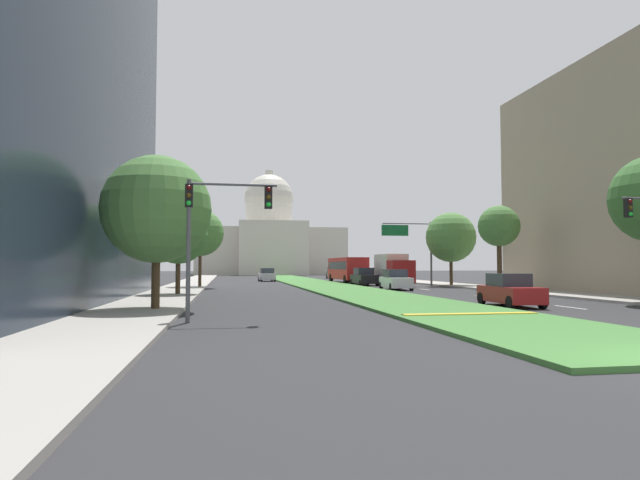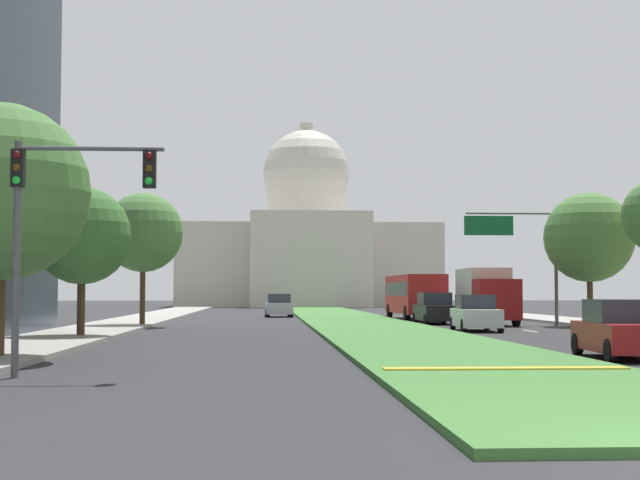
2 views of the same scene
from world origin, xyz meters
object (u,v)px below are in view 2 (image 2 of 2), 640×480
(overhead_guide_sign, at_px, (522,243))
(sedan_far_horizon, at_px, (279,306))
(street_tree_right_far, at_px, (589,238))
(capitol_building, at_px, (307,249))
(street_tree_left_far, at_px, (143,233))
(street_tree_left_mid, at_px, (82,236))
(sedan_distant, at_px, (435,309))
(city_bus, at_px, (414,293))
(traffic_light_near_left, at_px, (56,205))
(sedan_lead_stopped, at_px, (621,331))
(sedan_midblock, at_px, (475,314))
(sedan_very_far, at_px, (405,303))
(box_truck_delivery, at_px, (486,295))
(street_tree_left_near, at_px, (0,192))

(overhead_guide_sign, relative_size, sedan_far_horizon, 1.54)
(street_tree_right_far, relative_size, sedan_far_horizon, 1.73)
(capitol_building, height_order, street_tree_left_far, capitol_building)
(street_tree_left_mid, xyz_separation_m, street_tree_right_far, (24.94, 12.10, 0.71))
(sedan_distant, bearing_deg, street_tree_left_mid, -137.01)
(overhead_guide_sign, height_order, city_bus, overhead_guide_sign)
(traffic_light_near_left, bearing_deg, sedan_lead_stopped, 18.85)
(sedan_midblock, distance_m, sedan_very_far, 38.32)
(traffic_light_near_left, distance_m, sedan_midblock, 27.73)
(sedan_midblock, bearing_deg, traffic_light_near_left, -122.00)
(street_tree_right_far, height_order, sedan_lead_stopped, street_tree_right_far)
(sedan_very_far, bearing_deg, sedan_lead_stopped, -92.42)
(sedan_distant, bearing_deg, street_tree_left_far, -167.52)
(capitol_building, height_order, street_tree_right_far, capitol_building)
(capitol_building, bearing_deg, sedan_lead_stopped, -87.30)
(box_truck_delivery, bearing_deg, street_tree_left_mid, -143.71)
(overhead_guide_sign, bearing_deg, street_tree_left_far, -174.77)
(overhead_guide_sign, height_order, sedan_distant, overhead_guide_sign)
(traffic_light_near_left, distance_m, sedan_very_far, 63.98)
(street_tree_left_far, relative_size, sedan_lead_stopped, 1.66)
(city_bus, bearing_deg, box_truck_delivery, -75.59)
(sedan_distant, bearing_deg, sedan_midblock, -88.95)
(city_bus, bearing_deg, sedan_far_horizon, 140.43)
(capitol_building, xyz_separation_m, traffic_light_near_left, (-10.01, -101.95, -3.63))
(box_truck_delivery, bearing_deg, sedan_midblock, -106.82)
(sedan_far_horizon, height_order, city_bus, city_bus)
(sedan_lead_stopped, relative_size, box_truck_delivery, 0.67)
(traffic_light_near_left, height_order, street_tree_right_far, street_tree_right_far)
(city_bus, bearing_deg, sedan_distant, -90.98)
(street_tree_left_far, height_order, box_truck_delivery, street_tree_left_far)
(city_bus, bearing_deg, street_tree_left_mid, -125.27)
(sedan_far_horizon, bearing_deg, box_truck_delivery, -56.39)
(sedan_very_far, bearing_deg, box_truck_delivery, -89.72)
(street_tree_left_mid, bearing_deg, box_truck_delivery, 36.29)
(sedan_distant, relative_size, sedan_far_horizon, 1.06)
(street_tree_left_mid, bearing_deg, sedan_far_horizon, 75.31)
(sedan_far_horizon, bearing_deg, sedan_very_far, 48.13)
(street_tree_left_near, relative_size, sedan_distant, 1.58)
(capitol_building, distance_m, sedan_very_far, 41.45)
(street_tree_left_near, bearing_deg, sedan_very_far, 70.93)
(street_tree_right_far, height_order, sedan_far_horizon, street_tree_right_far)
(city_bus, bearing_deg, sedan_midblock, -89.90)
(street_tree_right_far, xyz_separation_m, box_truck_delivery, (-5.11, 2.46, -3.14))
(sedan_distant, bearing_deg, sedan_far_horizon, 119.02)
(street_tree_left_far, xyz_separation_m, sedan_very_far, (18.86, 32.13, -4.17))
(street_tree_right_far, xyz_separation_m, city_bus, (-7.65, 12.35, -3.05))
(sedan_lead_stopped, xyz_separation_m, box_truck_delivery, (2.54, 26.70, 0.90))
(street_tree_left_near, xyz_separation_m, box_truck_delivery, (19.72, 26.69, -2.91))
(street_tree_left_near, xyz_separation_m, street_tree_left_mid, (-0.11, 12.12, -0.48))
(traffic_light_near_left, distance_m, sedan_distant, 36.23)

